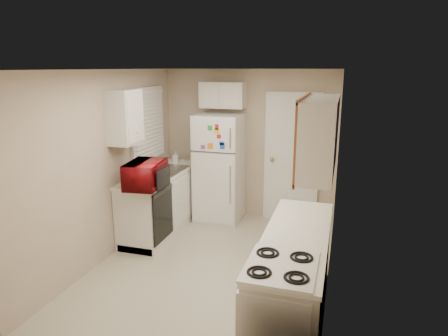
# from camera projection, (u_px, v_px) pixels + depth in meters

# --- Properties ---
(floor) EXTENTS (3.80, 3.80, 0.00)m
(floor) POSITION_uv_depth(u_px,v_px,m) (212.00, 266.00, 5.01)
(floor) COLOR beige
(floor) RESTS_ON ground
(ceiling) EXTENTS (3.80, 3.80, 0.00)m
(ceiling) POSITION_uv_depth(u_px,v_px,m) (211.00, 69.00, 4.42)
(ceiling) COLOR white
(ceiling) RESTS_ON floor
(wall_left) EXTENTS (3.80, 3.80, 0.00)m
(wall_left) POSITION_uv_depth(u_px,v_px,m) (108.00, 166.00, 5.11)
(wall_left) COLOR #BCA990
(wall_left) RESTS_ON floor
(wall_right) EXTENTS (3.80, 3.80, 0.00)m
(wall_right) POSITION_uv_depth(u_px,v_px,m) (334.00, 184.00, 4.32)
(wall_right) COLOR #BCA990
(wall_right) RESTS_ON floor
(wall_back) EXTENTS (2.80, 2.80, 0.00)m
(wall_back) POSITION_uv_depth(u_px,v_px,m) (249.00, 145.00, 6.48)
(wall_back) COLOR #BCA990
(wall_back) RESTS_ON floor
(wall_front) EXTENTS (2.80, 2.80, 0.00)m
(wall_front) POSITION_uv_depth(u_px,v_px,m) (130.00, 238.00, 2.95)
(wall_front) COLOR #BCA990
(wall_front) RESTS_ON floor
(left_counter) EXTENTS (0.60, 1.80, 0.90)m
(left_counter) POSITION_uv_depth(u_px,v_px,m) (162.00, 201.00, 6.04)
(left_counter) COLOR silver
(left_counter) RESTS_ON floor
(dishwasher) EXTENTS (0.03, 0.58, 0.72)m
(dishwasher) POSITION_uv_depth(u_px,v_px,m) (163.00, 214.00, 5.40)
(dishwasher) COLOR black
(dishwasher) RESTS_ON floor
(sink) EXTENTS (0.54, 0.74, 0.16)m
(sink) POSITION_uv_depth(u_px,v_px,m) (166.00, 173.00, 6.08)
(sink) COLOR gray
(sink) RESTS_ON left_counter
(microwave) EXTENTS (0.66, 0.42, 0.41)m
(microwave) POSITION_uv_depth(u_px,v_px,m) (146.00, 176.00, 5.17)
(microwave) COLOR maroon
(microwave) RESTS_ON left_counter
(soap_bottle) EXTENTS (0.10, 0.10, 0.19)m
(soap_bottle) POSITION_uv_depth(u_px,v_px,m) (176.00, 157.00, 6.53)
(soap_bottle) COLOR white
(soap_bottle) RESTS_ON left_counter
(window_blinds) EXTENTS (0.10, 0.98, 1.08)m
(window_blinds) POSITION_uv_depth(u_px,v_px,m) (148.00, 124.00, 5.97)
(window_blinds) COLOR silver
(window_blinds) RESTS_ON wall_left
(upper_cabinet_left) EXTENTS (0.30, 0.45, 0.70)m
(upper_cabinet_left) POSITION_uv_depth(u_px,v_px,m) (125.00, 117.00, 5.12)
(upper_cabinet_left) COLOR silver
(upper_cabinet_left) RESTS_ON wall_left
(refrigerator) EXTENTS (0.71, 0.69, 1.72)m
(refrigerator) POSITION_uv_depth(u_px,v_px,m) (220.00, 168.00, 6.39)
(refrigerator) COLOR white
(refrigerator) RESTS_ON floor
(cabinet_over_fridge) EXTENTS (0.70, 0.30, 0.40)m
(cabinet_over_fridge) POSITION_uv_depth(u_px,v_px,m) (223.00, 95.00, 6.25)
(cabinet_over_fridge) COLOR silver
(cabinet_over_fridge) RESTS_ON wall_back
(interior_door) EXTENTS (0.86, 0.06, 2.08)m
(interior_door) POSITION_uv_depth(u_px,v_px,m) (291.00, 159.00, 6.29)
(interior_door) COLOR white
(interior_door) RESTS_ON floor
(right_counter) EXTENTS (0.60, 2.00, 0.90)m
(right_counter) POSITION_uv_depth(u_px,v_px,m) (294.00, 278.00, 3.85)
(right_counter) COLOR silver
(right_counter) RESTS_ON floor
(stove) EXTENTS (0.56, 0.68, 0.83)m
(stove) POSITION_uv_depth(u_px,v_px,m) (279.00, 321.00, 3.26)
(stove) COLOR white
(stove) RESTS_ON floor
(upper_cabinet_right) EXTENTS (0.30, 1.20, 0.70)m
(upper_cabinet_right) POSITION_uv_depth(u_px,v_px,m) (320.00, 136.00, 3.75)
(upper_cabinet_right) COLOR silver
(upper_cabinet_right) RESTS_ON wall_right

